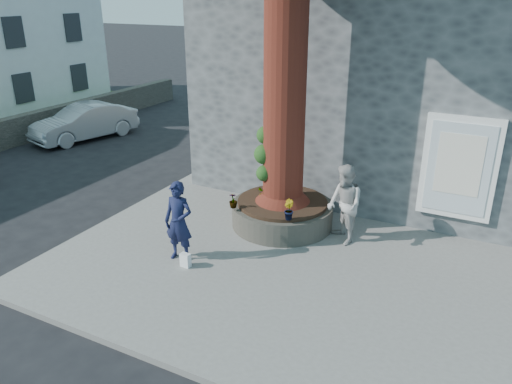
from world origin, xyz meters
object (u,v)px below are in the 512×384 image
at_px(man, 179,222).
at_px(car_silver, 85,122).
at_px(woman, 344,205).
at_px(planter, 282,213).

height_order(man, car_silver, man).
distance_m(man, woman, 3.46).
bearing_deg(planter, car_silver, 159.64).
bearing_deg(planter, man, -116.12).
xyz_separation_m(woman, car_silver, (-11.11, 3.72, -0.33)).
distance_m(planter, woman, 1.60).
relative_size(woman, car_silver, 0.44).
bearing_deg(man, woman, 35.51).
height_order(planter, car_silver, car_silver).
bearing_deg(woman, man, -93.05).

